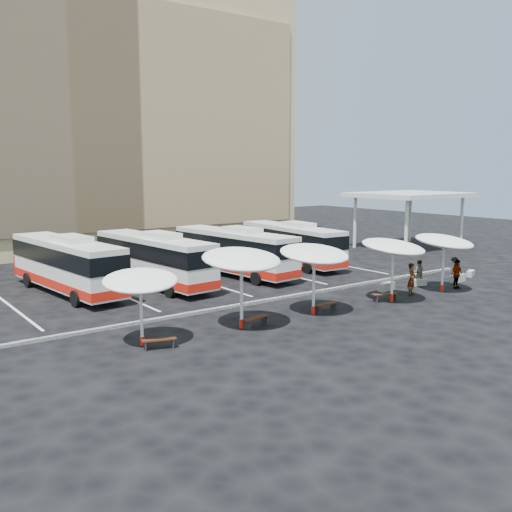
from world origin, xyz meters
TOP-DOWN VIEW (x-y plane):
  - ground at (0.00, 0.00)m, footprint 120.00×120.00m
  - sandstone_building at (0.00, 31.87)m, footprint 42.00×18.25m
  - service_canopy at (24.00, 10.00)m, footprint 10.00×8.00m
  - curb_divider at (0.00, 0.50)m, footprint 34.00×0.25m
  - bay_lines at (0.00, 8.00)m, footprint 24.15×12.00m
  - bus_0 at (-8.36, 9.50)m, footprint 3.41×11.41m
  - bus_1 at (-3.15, 8.42)m, footprint 3.27×11.21m
  - bus_2 at (2.93, 8.21)m, footprint 3.35×11.12m
  - bus_3 at (8.93, 9.11)m, footprint 3.02×10.87m
  - sunshade_0 at (-9.22, -2.65)m, footprint 4.15×4.17m
  - sunshade_1 at (-4.31, -3.03)m, footprint 4.08×4.13m
  - sunshade_2 at (0.19, -3.09)m, footprint 3.84×3.88m
  - sunshade_3 at (5.56, -3.69)m, footprint 4.30×4.33m
  - sunshade_4 at (10.19, -3.71)m, footprint 4.05×4.09m
  - wood_bench_0 at (-8.89, -3.56)m, footprint 1.48×0.80m
  - wood_bench_1 at (-3.62, -3.26)m, footprint 1.59×0.75m
  - wood_bench_2 at (0.99, -3.17)m, footprint 1.49×0.48m
  - wood_bench_3 at (5.28, -3.46)m, footprint 1.61×0.82m
  - conc_bench_0 at (7.63, -1.54)m, footprint 1.34×0.61m
  - conc_bench_1 at (10.45, -1.76)m, footprint 1.14×0.67m
  - conc_bench_2 at (13.53, -2.55)m, footprint 1.37×0.59m
  - conc_bench_3 at (16.01, -1.90)m, footprint 1.12×0.73m
  - passenger_0 at (7.81, -3.28)m, footprint 0.82×0.69m
  - passenger_1 at (10.73, -1.55)m, footprint 0.99×0.98m
  - passenger_2 at (11.58, -3.76)m, footprint 1.09×0.47m
  - passenger_3 at (13.94, -1.97)m, footprint 1.15×0.98m

SIDE VIEW (x-z plane):
  - ground at x=0.00m, z-range 0.00..0.00m
  - bay_lines at x=0.00m, z-range 0.00..0.01m
  - curb_divider at x=0.00m, z-range 0.00..0.15m
  - conc_bench_3 at x=16.01m, z-range 0.00..0.40m
  - conc_bench_1 at x=10.45m, z-range 0.00..0.41m
  - conc_bench_0 at x=7.63m, z-range 0.00..0.48m
  - conc_bench_2 at x=13.53m, z-range 0.00..0.50m
  - wood_bench_0 at x=-8.89m, z-range 0.12..0.56m
  - wood_bench_2 at x=0.99m, z-range 0.12..0.57m
  - wood_bench_1 at x=-3.62m, z-range 0.13..0.60m
  - wood_bench_3 at x=5.28m, z-range 0.13..0.61m
  - passenger_3 at x=13.94m, z-range 0.00..1.55m
  - passenger_1 at x=10.73m, z-range 0.00..1.61m
  - passenger_2 at x=11.58m, z-range 0.00..1.84m
  - passenger_0 at x=7.81m, z-range 0.00..1.92m
  - bus_3 at x=8.93m, z-range 0.04..3.45m
  - bus_2 at x=2.93m, z-range 0.04..3.51m
  - bus_1 at x=-3.15m, z-range 0.04..3.55m
  - bus_0 at x=-8.36m, z-range 0.04..3.61m
  - sunshade_0 at x=-9.22m, z-range 1.15..4.44m
  - sunshade_4 at x=10.19m, z-range 1.26..4.87m
  - sunshade_3 at x=5.56m, z-range 1.28..4.95m
  - sunshade_2 at x=0.19m, z-range 1.29..4.98m
  - sunshade_1 at x=-4.31m, z-range 1.35..5.21m
  - service_canopy at x=24.00m, z-range 2.27..7.47m
  - sandstone_building at x=0.00m, z-range -2.17..27.43m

